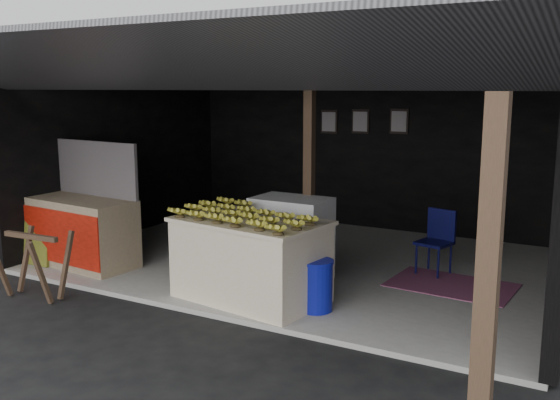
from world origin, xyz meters
The scene contains 13 objects.
ground centered at (0.00, 0.00, 0.00)m, with size 80.00×80.00×0.00m, color black.
concrete_slab centered at (0.00, 2.50, 0.03)m, with size 7.00×5.00×0.06m, color gray.
shophouse centered at (0.00, 2.82, 2.10)m, with size 7.40×7.29×3.02m.
banana_table centered at (0.18, 0.63, 0.54)m, with size 1.86×1.29×0.96m.
banana_pile centered at (0.18, 0.63, 1.11)m, with size 1.61×0.96×0.19m, color gold, non-canonical shape.
white_crate centered at (0.22, 1.57, 0.59)m, with size 0.97×0.67×1.07m.
neighbor_stall centered at (-2.68, 0.72, 0.57)m, with size 1.72×0.89×1.72m.
green_signboard centered at (-3.26, 0.40, 0.52)m, with size 0.62×0.04×0.93m, color black.
sawhorse centered at (-2.19, -0.50, 0.51)m, with size 0.81×0.74×0.80m.
water_barrel centered at (1.01, 0.66, 0.33)m, with size 0.37×0.37×0.55m, color #0D1495.
plastic_chair centered at (1.80, 2.74, 0.56)m, with size 0.49×0.49×0.86m.
magenta_rug centered at (2.13, 2.29, 0.07)m, with size 1.50×1.00×0.01m, color maroon.
picture_frames centered at (-0.17, 4.89, 1.93)m, with size 1.62×0.04×0.46m.
Camera 1 is at (3.91, -5.34, 2.52)m, focal length 40.00 mm.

